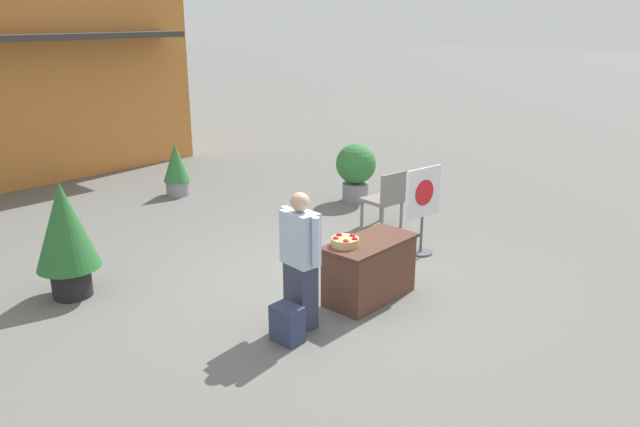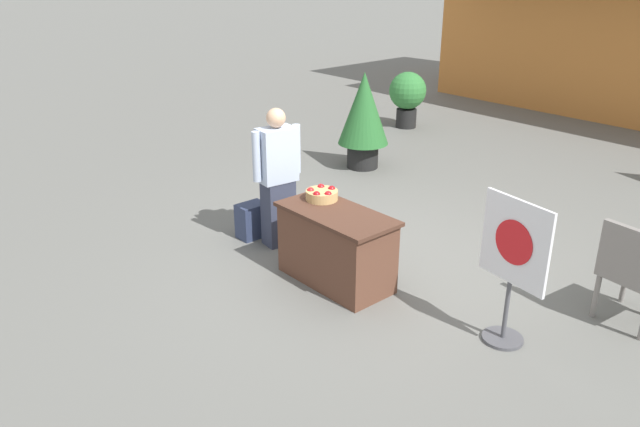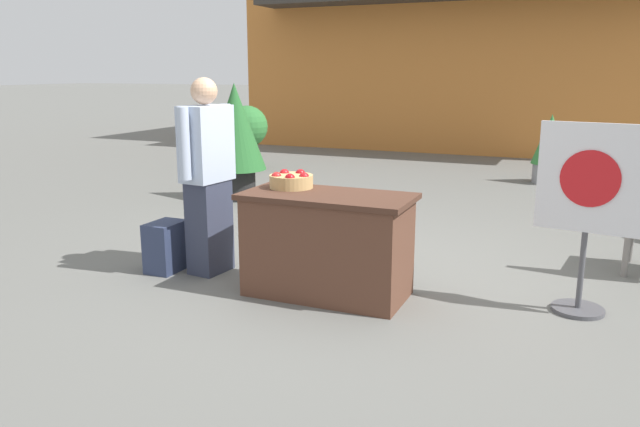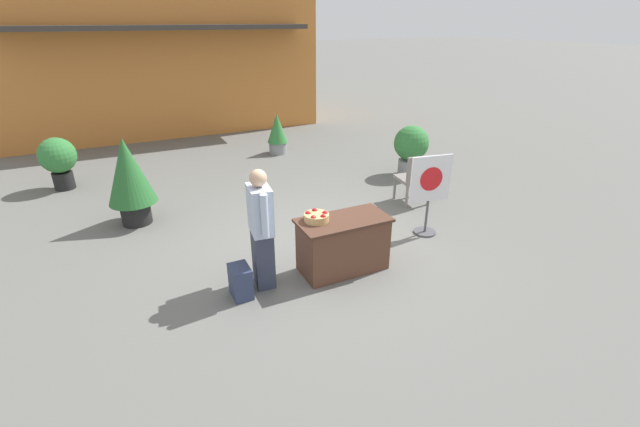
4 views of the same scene
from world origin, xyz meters
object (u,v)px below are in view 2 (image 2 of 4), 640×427
object	(u,v)px
backpack	(252,221)
person_visitor	(278,177)
potted_plant_near_left	(407,94)
potted_plant_far_right	(364,114)
patio_chair	(635,269)
apple_basket	(322,194)
poster_board	(512,264)
display_table	(336,247)

from	to	relation	value
backpack	person_visitor	bearing A→B (deg)	20.36
potted_plant_near_left	potted_plant_far_right	xyz separation A→B (m)	(1.22, -2.41, 0.21)
potted_plant_far_right	potted_plant_near_left	bearing A→B (deg)	116.85
potted_plant_far_right	patio_chair	bearing A→B (deg)	-16.11
apple_basket	poster_board	size ratio (longest dim) A/B	0.25
potted_plant_far_right	poster_board	bearing A→B (deg)	-30.21
person_visitor	patio_chair	size ratio (longest dim) A/B	1.64
poster_board	potted_plant_far_right	xyz separation A→B (m)	(-4.25, 2.48, 0.11)
person_visitor	patio_chair	xyz separation A→B (m)	(3.45, 1.34, -0.26)
display_table	person_visitor	bearing A→B (deg)	173.75
poster_board	person_visitor	bearing A→B (deg)	-75.81
backpack	display_table	bearing A→B (deg)	0.36
person_visitor	backpack	xyz separation A→B (m)	(-0.36, -0.13, -0.61)
display_table	patio_chair	bearing A→B (deg)	32.04
person_visitor	backpack	size ratio (longest dim) A/B	3.83
display_table	person_visitor	distance (m)	1.20
display_table	patio_chair	world-z (taller)	patio_chair
backpack	poster_board	bearing A→B (deg)	6.90
poster_board	display_table	bearing A→B (deg)	-68.71
patio_chair	person_visitor	bearing A→B (deg)	118.04
backpack	potted_plant_near_left	size ratio (longest dim) A/B	0.39
backpack	potted_plant_far_right	world-z (taller)	potted_plant_far_right
display_table	potted_plant_near_left	bearing A→B (deg)	125.20
patio_chair	apple_basket	bearing A→B (deg)	123.53
apple_basket	backpack	xyz separation A→B (m)	(-1.12, -0.12, -0.63)
poster_board	potted_plant_far_right	bearing A→B (deg)	-111.18
display_table	person_visitor	world-z (taller)	person_visitor
display_table	apple_basket	world-z (taller)	apple_basket
poster_board	patio_chair	world-z (taller)	poster_board
apple_basket	poster_board	xyz separation A→B (m)	(2.11, 0.27, -0.08)
poster_board	potted_plant_far_right	distance (m)	4.92
apple_basket	patio_chair	size ratio (longest dim) A/B	0.34
display_table	patio_chair	xyz separation A→B (m)	(2.34, 1.46, 0.16)
display_table	backpack	size ratio (longest dim) A/B	2.99
patio_chair	potted_plant_far_right	world-z (taller)	potted_plant_far_right
display_table	patio_chair	distance (m)	2.76
apple_basket	patio_chair	xyz separation A→B (m)	(2.69, 1.35, -0.28)
display_table	apple_basket	size ratio (longest dim) A/B	3.74
potted_plant_near_left	potted_plant_far_right	bearing A→B (deg)	-63.15
person_visitor	potted_plant_far_right	size ratio (longest dim) A/B	1.07
potted_plant_far_right	display_table	bearing A→B (deg)	-48.88
apple_basket	potted_plant_far_right	distance (m)	3.48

